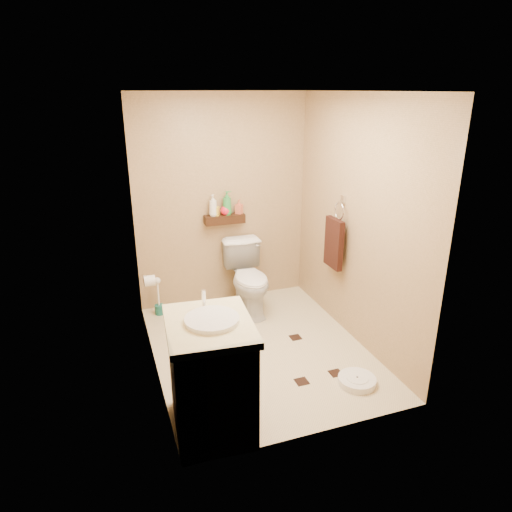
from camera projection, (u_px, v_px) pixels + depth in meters
name	position (u px, v px, depth m)	size (l,w,h in m)	color
ground	(259.00, 349.00, 4.51)	(2.50, 2.50, 0.00)	beige
wall_back	(222.00, 202.00, 5.21)	(2.00, 0.04, 2.40)	tan
wall_front	(323.00, 286.00, 2.99)	(2.00, 0.04, 2.40)	tan
wall_left	(146.00, 245.00, 3.79)	(0.04, 2.50, 2.40)	tan
wall_right	(356.00, 223.00, 4.41)	(0.04, 2.50, 2.40)	tan
ceiling	(260.00, 91.00, 3.68)	(2.00, 2.50, 0.02)	white
wall_shelf	(225.00, 219.00, 5.20)	(0.46, 0.14, 0.10)	#331B0E
floor_accents	(264.00, 351.00, 4.46)	(1.24, 1.32, 0.01)	black
toilet	(249.00, 279.00, 5.17)	(0.44, 0.78, 0.79)	white
vanity	(211.00, 374.00, 3.33)	(0.66, 0.78, 1.03)	brown
bathroom_scale	(357.00, 381.00, 3.96)	(0.34, 0.34, 0.07)	white
toilet_brush	(159.00, 301.00, 5.15)	(0.10, 0.10, 0.45)	#186157
towel_ring	(334.00, 241.00, 4.69)	(0.12, 0.30, 0.76)	silver
toilet_paper	(149.00, 281.00, 4.59)	(0.12, 0.11, 0.12)	white
bottle_a	(213.00, 205.00, 5.10)	(0.09, 0.09, 0.25)	silver
bottle_b	(216.00, 209.00, 5.12)	(0.07, 0.07, 0.15)	gold
bottle_c	(226.00, 208.00, 5.16)	(0.12, 0.12, 0.15)	#F11C39
bottle_d	(227.00, 203.00, 5.14)	(0.11, 0.11, 0.27)	#2E8A3F
bottle_e	(239.00, 207.00, 5.21)	(0.07, 0.07, 0.16)	#D06145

